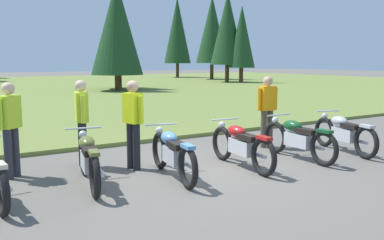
# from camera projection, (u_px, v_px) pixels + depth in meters

# --- Properties ---
(ground_plane) EXTENTS (140.00, 140.00, 0.00)m
(ground_plane) POSITION_uv_depth(u_px,v_px,m) (210.00, 172.00, 7.75)
(ground_plane) COLOR #605B54
(forest_treeline) EXTENTS (44.23, 30.20, 9.04)m
(forest_treeline) POSITION_uv_depth(u_px,v_px,m) (39.00, 29.00, 33.30)
(forest_treeline) COLOR #47331E
(forest_treeline) RESTS_ON ground
(motorcycle_olive) EXTENTS (0.69, 2.08, 0.88)m
(motorcycle_olive) POSITION_uv_depth(u_px,v_px,m) (89.00, 159.00, 6.92)
(motorcycle_olive) COLOR black
(motorcycle_olive) RESTS_ON ground
(motorcycle_sky_blue) EXTENTS (0.63, 2.09, 0.88)m
(motorcycle_sky_blue) POSITION_uv_depth(u_px,v_px,m) (172.00, 153.00, 7.36)
(motorcycle_sky_blue) COLOR black
(motorcycle_sky_blue) RESTS_ON ground
(motorcycle_red) EXTENTS (0.62, 2.10, 0.88)m
(motorcycle_red) POSITION_uv_depth(u_px,v_px,m) (241.00, 145.00, 8.06)
(motorcycle_red) COLOR black
(motorcycle_red) RESTS_ON ground
(motorcycle_british_green) EXTENTS (0.62, 2.10, 0.88)m
(motorcycle_british_green) POSITION_uv_depth(u_px,v_px,m) (298.00, 138.00, 8.75)
(motorcycle_british_green) COLOR black
(motorcycle_british_green) RESTS_ON ground
(motorcycle_silver) EXTENTS (0.74, 2.07, 0.88)m
(motorcycle_silver) POSITION_uv_depth(u_px,v_px,m) (344.00, 133.00, 9.41)
(motorcycle_silver) COLOR black
(motorcycle_silver) RESTS_ON ground
(rider_in_hivis_vest) EXTENTS (0.30, 0.54, 1.67)m
(rider_in_hivis_vest) POSITION_uv_depth(u_px,v_px,m) (133.00, 119.00, 7.86)
(rider_in_hivis_vest) COLOR black
(rider_in_hivis_vest) RESTS_ON ground
(rider_near_row_end) EXTENTS (0.44, 0.40, 1.67)m
(rider_near_row_end) POSITION_uv_depth(u_px,v_px,m) (10.00, 124.00, 7.28)
(rider_near_row_end) COLOR #2D2D38
(rider_near_row_end) RESTS_ON ground
(rider_checking_bike) EXTENTS (0.28, 0.54, 1.67)m
(rider_checking_bike) POSITION_uv_depth(u_px,v_px,m) (82.00, 118.00, 8.05)
(rider_checking_bike) COLOR black
(rider_checking_bike) RESTS_ON ground
(rider_with_back_turned) EXTENTS (0.55, 0.25, 1.67)m
(rider_with_back_turned) POSITION_uv_depth(u_px,v_px,m) (267.00, 107.00, 9.88)
(rider_with_back_turned) COLOR #4C4233
(rider_with_back_turned) RESTS_ON ground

